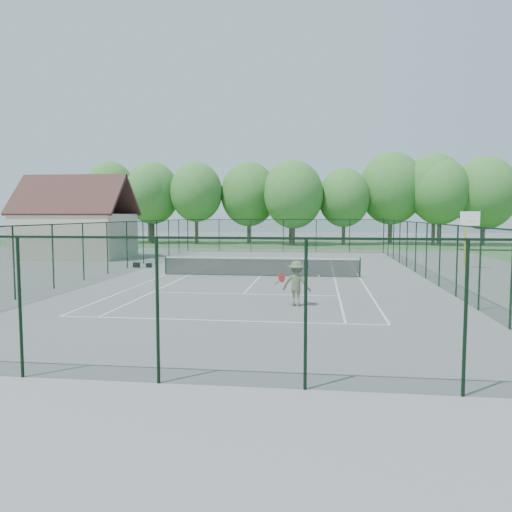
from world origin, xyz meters
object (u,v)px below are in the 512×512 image
Objects in this scene: basketball_goal at (468,228)px; tennis_player at (296,283)px; sports_bag_a at (136,265)px; tennis_net at (260,266)px.

tennis_player is at bearing -125.09° from basketball_goal.
sports_bag_a is at bearing 131.53° from tennis_player.
sports_bag_a is (-21.29, -2.23, -2.41)m from basketball_goal.
basketball_goal is 17.98m from tennis_player.
sports_bag_a is 16.60m from tennis_player.
basketball_goal is at bearing 54.91° from tennis_player.
tennis_net is 9.28m from sports_bag_a.
tennis_player is (-10.29, -14.64, -1.71)m from basketball_goal.
basketball_goal is 21.54m from sports_bag_a.
sports_bag_a is at bearing -174.03° from basketball_goal.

